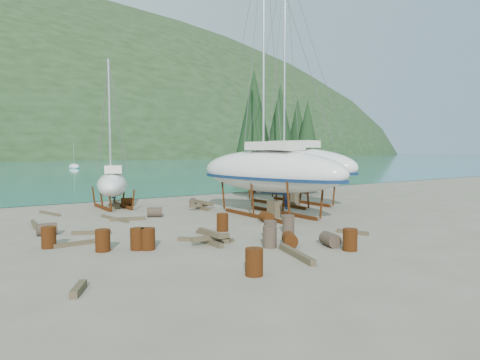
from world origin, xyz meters
TOP-DOWN VIEW (x-y plane):
  - ground at (0.00, 0.00)m, footprint 600.00×600.00m
  - far_house_right at (30.00, 190.00)m, footprint 6.60×5.60m
  - cypress_near_right at (12.50, 12.00)m, footprint 3.60×3.60m
  - cypress_mid_right at (14.00, 10.00)m, footprint 3.06×3.06m
  - cypress_back_left at (11.00, 14.00)m, footprint 4.14×4.14m
  - cypress_far_right at (15.50, 13.00)m, footprint 3.24×3.24m
  - moored_boat_mid at (10.00, 80.00)m, footprint 2.00×5.00m
  - large_sailboat_near at (3.42, 2.02)m, footprint 5.25×11.34m
  - large_sailboat_far at (8.19, 5.72)m, footprint 5.59×11.67m
  - small_sailboat_shore at (-3.37, 10.82)m, footprint 4.03×6.68m
  - worker at (6.36, 3.79)m, footprint 0.73×0.81m
  - drum_0 at (-7.69, -1.53)m, footprint 0.58×0.58m
  - drum_1 at (0.40, -5.97)m, footprint 0.81×1.01m
  - drum_3 at (-4.65, -7.54)m, footprint 0.58×0.58m
  - drum_4 at (-2.10, 11.47)m, footprint 1.03×0.86m
  - drum_5 at (0.88, -2.76)m, footprint 0.58×0.58m
  - drum_6 at (1.85, 0.24)m, footprint 0.78×1.00m
  - drum_7 at (0.52, -6.94)m, footprint 0.58×0.58m
  - drum_8 at (-9.34, 0.30)m, footprint 0.58×0.58m
  - drum_9 at (-2.52, 5.53)m, footprint 1.04×0.90m
  - drum_10 at (-6.09, -2.26)m, footprint 0.58×0.58m
  - drum_11 at (1.61, 8.41)m, footprint 0.91×1.05m
  - drum_12 at (-0.98, -5.03)m, footprint 0.96×1.05m
  - drum_13 at (-6.44, -2.03)m, footprint 0.58×0.58m
  - drum_14 at (-1.52, -0.57)m, footprint 0.58×0.58m
  - drum_15 at (-8.92, 3.19)m, footprint 0.91×0.62m
  - drum_16 at (-1.78, -4.70)m, footprint 0.58×0.58m
  - drum_17 at (-0.91, -3.61)m, footprint 0.58×0.58m
  - timber_0 at (-7.56, 10.13)m, footprint 0.84×2.45m
  - timber_1 at (4.76, 3.29)m, footprint 1.07×1.94m
  - timber_3 at (-2.64, -1.65)m, footprint 0.44×2.74m
  - timber_4 at (-7.13, 2.21)m, footprint 1.69×0.95m
  - timber_5 at (-3.53, -2.25)m, footprint 1.71×1.87m
  - timber_7 at (3.26, -4.68)m, footprint 0.75×1.48m
  - timber_8 at (-4.32, 5.15)m, footprint 1.92×0.79m
  - timber_9 at (-2.17, 14.00)m, footprint 0.80×2.53m
  - timber_12 at (-8.17, 0.17)m, footprint 2.12×0.31m
  - timber_13 at (-9.71, -6.10)m, footprint 0.71×1.10m
  - timber_15 at (-4.86, 5.83)m, footprint 0.69×3.00m
  - timber_16 at (-1.94, -6.52)m, footprint 1.00×2.70m
  - timber_17 at (-9.01, 6.26)m, footprint 0.36×2.57m
  - timber_pile_fore at (-3.54, -2.88)m, footprint 1.80×1.80m
  - timber_pile_aft at (1.37, 6.73)m, footprint 1.80×1.80m

SIDE VIEW (x-z plane):
  - ground at x=0.00m, z-range 0.00..0.00m
  - timber_0 at x=-7.56m, z-range 0.00..0.14m
  - timber_15 at x=-4.86m, z-range 0.00..0.15m
  - timber_3 at x=-2.64m, z-range 0.00..0.15m
  - timber_9 at x=-2.17m, z-range 0.00..0.15m
  - timber_5 at x=-3.53m, z-range 0.00..0.16m
  - timber_17 at x=-9.01m, z-range 0.00..0.16m
  - timber_12 at x=-8.17m, z-range 0.00..0.17m
  - timber_4 at x=-7.13m, z-range 0.00..0.17m
  - timber_7 at x=3.26m, z-range 0.00..0.17m
  - timber_8 at x=-4.32m, z-range 0.00..0.19m
  - timber_1 at x=4.76m, z-range 0.00..0.19m
  - timber_13 at x=-9.71m, z-range 0.00..0.22m
  - timber_16 at x=-1.94m, z-range 0.00..0.23m
  - drum_1 at x=0.40m, z-range 0.00..0.58m
  - drum_4 at x=-2.10m, z-range 0.00..0.58m
  - drum_6 at x=1.85m, z-range 0.00..0.58m
  - drum_9 at x=-2.52m, z-range 0.00..0.58m
  - drum_11 at x=1.61m, z-range 0.00..0.58m
  - drum_12 at x=-0.98m, z-range 0.00..0.58m
  - drum_15 at x=-8.92m, z-range 0.00..0.58m
  - timber_pile_fore at x=-3.54m, z-range 0.00..0.60m
  - timber_pile_aft at x=1.37m, z-range 0.00..0.60m
  - moored_boat_mid at x=10.00m, z-range -2.64..3.41m
  - drum_0 at x=-7.69m, z-range 0.00..0.88m
  - drum_3 at x=-4.65m, z-range 0.00..0.88m
  - drum_5 at x=0.88m, z-range 0.00..0.88m
  - drum_7 at x=0.52m, z-range 0.00..0.88m
  - drum_8 at x=-9.34m, z-range 0.00..0.88m
  - drum_10 at x=-6.09m, z-range 0.00..0.88m
  - drum_13 at x=-6.44m, z-range 0.00..0.88m
  - drum_14 at x=-1.52m, z-range 0.00..0.88m
  - drum_16 at x=-1.78m, z-range 0.00..0.88m
  - drum_17 at x=-0.91m, z-range 0.00..0.88m
  - worker at x=6.36m, z-range 0.00..1.87m
  - small_sailboat_shore at x=-3.37m, z-range -3.42..6.80m
  - large_sailboat_near at x=3.42m, z-range -5.84..11.39m
  - large_sailboat_far at x=8.19m, z-range -5.98..11.79m
  - far_house_right at x=30.00m, z-range 0.12..5.72m
  - cypress_mid_right at x=14.00m, z-range 0.67..9.17m
  - cypress_far_right at x=15.50m, z-range 0.71..9.71m
  - cypress_near_right at x=12.50m, z-range 0.79..10.79m
  - cypress_back_left at x=11.00m, z-range 0.91..12.41m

